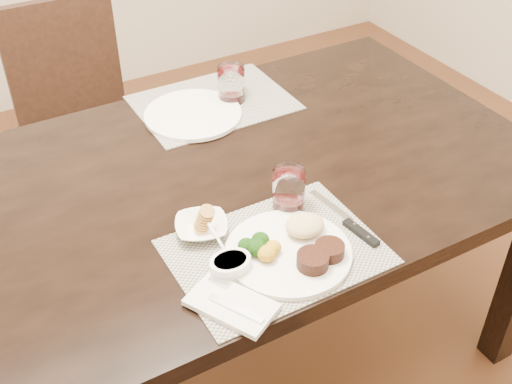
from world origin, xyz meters
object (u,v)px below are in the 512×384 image
cracker_bowl (201,227)px  steak_knife (353,226)px  far_plate (193,114)px  wine_glass_near (289,191)px  dinner_plate (294,248)px  chair_far (79,111)px

cracker_bowl → steak_knife: bearing=-27.0°
far_plate → wine_glass_near: bearing=-87.5°
dinner_plate → far_plate: dinner_plate is taller
dinner_plate → wine_glass_near: wine_glass_near is taller
dinner_plate → cracker_bowl: 0.22m
cracker_bowl → wine_glass_near: (0.22, -0.02, 0.03)m
dinner_plate → wine_glass_near: bearing=79.0°
wine_glass_near → far_plate: bearing=92.5°
steak_knife → wine_glass_near: (-0.09, 0.14, 0.04)m
chair_far → far_plate: chair_far is taller
far_plate → chair_far: bearing=107.0°
chair_far → wine_glass_near: bearing=-79.2°
wine_glass_near → cracker_bowl: bearing=175.3°
chair_far → far_plate: 0.71m
chair_far → dinner_plate: 1.32m
chair_far → wine_glass_near: size_ratio=8.28×
chair_far → cracker_bowl: size_ratio=5.83×
chair_far → dinner_plate: (0.14, -1.28, 0.27)m
dinner_plate → wine_glass_near: (0.08, 0.15, 0.03)m
dinner_plate → cracker_bowl: bearing=148.0°
dinner_plate → far_plate: bearing=101.5°
steak_knife → wine_glass_near: bearing=115.3°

